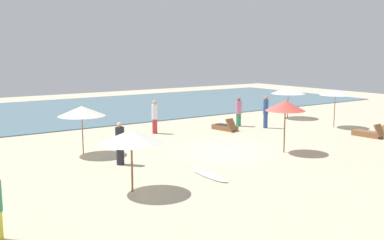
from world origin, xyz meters
The scene contains 14 objects.
ground_plane centered at (0.00, 0.00, 0.00)m, with size 60.00×60.00×0.00m, color beige.
ocean_water centered at (0.00, 17.00, 0.03)m, with size 48.00×16.00×0.06m, color slate.
umbrella_0 centered at (-5.79, 3.02, 1.90)m, with size 2.02×2.02×2.11m.
umbrella_1 centered at (9.38, 5.33, 1.87)m, with size 2.22×2.22×2.11m.
umbrella_2 centered at (1.64, -1.70, 2.08)m, with size 1.73×1.73×2.31m.
umbrella_3 centered at (8.91, 1.23, 2.04)m, with size 1.82×1.82×2.20m.
umbrella_4 centered at (-6.46, -2.87, 1.80)m, with size 2.02×2.02×2.01m.
lounger_0 centered at (7.95, -1.69, 0.17)m, with size 0.71×1.68×0.74m.
lounger_1 centered at (3.04, 4.11, 0.18)m, with size 0.87×1.72×0.74m.
person_0 centered at (-5.24, 0.50, 0.85)m, with size 0.46×0.46×1.70m.
person_1 centered at (-0.73, 5.54, 0.92)m, with size 0.32×0.32×1.81m.
person_2 centered at (4.56, 4.73, 0.85)m, with size 0.43×0.43×1.70m.
person_3 centered at (5.42, 3.35, 0.97)m, with size 0.38×0.38×1.87m.
surfboard centered at (-3.35, -2.80, 0.04)m, with size 0.58×2.17×0.07m.
Camera 1 is at (-12.76, -15.19, 4.46)m, focal length 41.79 mm.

